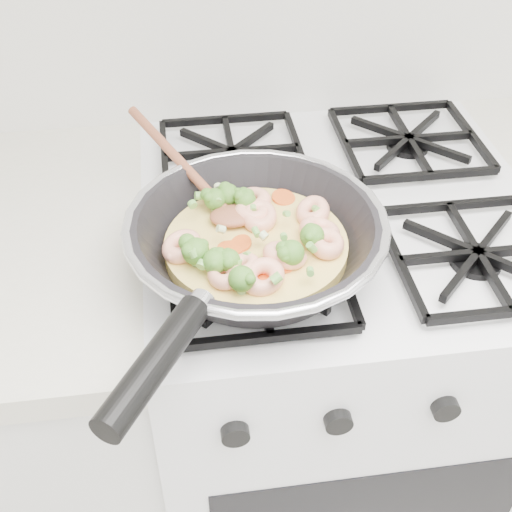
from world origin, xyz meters
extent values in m
cube|color=white|center=(0.00, 1.70, 0.45)|extent=(0.60, 0.60, 0.90)
cube|color=black|center=(0.00, 1.70, 0.91)|extent=(0.56, 0.56, 0.02)
torus|color=silver|center=(-0.15, 1.57, 0.99)|extent=(0.34, 0.34, 0.01)
cylinder|color=black|center=(-0.28, 1.36, 0.98)|extent=(0.12, 0.17, 0.03)
cylinder|color=#EDD067|center=(-0.15, 1.57, 0.95)|extent=(0.24, 0.24, 0.02)
ellipsoid|color=brown|center=(-0.17, 1.62, 0.97)|extent=(0.07, 0.08, 0.02)
cylinder|color=brown|center=(-0.24, 1.73, 0.99)|extent=(0.13, 0.21, 0.07)
torus|color=#FCB795|center=(-0.20, 1.50, 0.97)|extent=(0.05, 0.05, 0.02)
torus|color=#FCB795|center=(-0.14, 1.65, 0.97)|extent=(0.07, 0.07, 0.03)
torus|color=#FCB795|center=(-0.12, 1.53, 0.97)|extent=(0.07, 0.07, 0.03)
torus|color=#FCB795|center=(-0.17, 1.51, 0.97)|extent=(0.07, 0.07, 0.03)
torus|color=#FCB795|center=(-0.06, 1.54, 0.97)|extent=(0.07, 0.07, 0.03)
torus|color=#FCB795|center=(-0.15, 1.49, 0.97)|extent=(0.08, 0.08, 0.03)
torus|color=#FCB795|center=(-0.24, 1.56, 0.97)|extent=(0.08, 0.08, 0.02)
torus|color=#FCB795|center=(-0.14, 1.61, 0.97)|extent=(0.07, 0.06, 0.02)
torus|color=#FCB795|center=(-0.15, 1.62, 0.97)|extent=(0.05, 0.06, 0.02)
torus|color=#FCB795|center=(-0.07, 1.57, 0.97)|extent=(0.07, 0.07, 0.03)
torus|color=#FCB795|center=(-0.07, 1.61, 0.97)|extent=(0.07, 0.07, 0.03)
ellipsoid|color=#50892D|center=(-0.19, 1.64, 0.98)|extent=(0.04, 0.04, 0.03)
ellipsoid|color=#50892D|center=(-0.19, 1.52, 0.98)|extent=(0.04, 0.04, 0.03)
ellipsoid|color=#50892D|center=(-0.08, 1.55, 0.98)|extent=(0.04, 0.04, 0.03)
ellipsoid|color=#50892D|center=(-0.21, 1.52, 0.98)|extent=(0.04, 0.04, 0.03)
ellipsoid|color=#50892D|center=(-0.15, 1.63, 0.98)|extent=(0.04, 0.04, 0.03)
ellipsoid|color=#50892D|center=(-0.23, 1.54, 0.98)|extent=(0.04, 0.04, 0.03)
ellipsoid|color=#50892D|center=(-0.18, 1.48, 0.98)|extent=(0.04, 0.04, 0.03)
ellipsoid|color=#50892D|center=(-0.11, 1.52, 0.98)|extent=(0.04, 0.04, 0.03)
ellipsoid|color=#50892D|center=(-0.18, 1.65, 0.98)|extent=(0.04, 0.04, 0.03)
cylinder|color=orange|center=(-0.15, 1.50, 0.96)|extent=(0.03, 0.03, 0.00)
cylinder|color=orange|center=(-0.12, 1.54, 0.96)|extent=(0.04, 0.04, 0.01)
cylinder|color=orange|center=(-0.05, 1.57, 0.96)|extent=(0.04, 0.04, 0.01)
cylinder|color=orange|center=(-0.12, 1.52, 0.96)|extent=(0.04, 0.04, 0.01)
cylinder|color=orange|center=(-0.18, 1.62, 0.96)|extent=(0.03, 0.03, 0.00)
cylinder|color=orange|center=(-0.17, 1.57, 0.96)|extent=(0.04, 0.04, 0.01)
cylinder|color=orange|center=(-0.11, 1.52, 0.96)|extent=(0.04, 0.04, 0.01)
cylinder|color=orange|center=(-0.13, 1.64, 0.96)|extent=(0.04, 0.04, 0.01)
cylinder|color=orange|center=(-0.10, 1.66, 0.96)|extent=(0.04, 0.04, 0.01)
cylinder|color=orange|center=(-0.18, 1.56, 0.96)|extent=(0.05, 0.05, 0.00)
cylinder|color=#6AAE45|center=(-0.22, 1.51, 0.98)|extent=(0.01, 0.01, 0.01)
cylinder|color=#6AAE45|center=(-0.06, 1.60, 0.98)|extent=(0.01, 0.01, 0.01)
cylinder|color=#6AAE45|center=(-0.22, 1.65, 0.98)|extent=(0.01, 0.01, 0.01)
cylinder|color=#6AAE45|center=(-0.19, 1.63, 0.98)|extent=(0.01, 0.01, 0.01)
cylinder|color=#6AAE45|center=(-0.23, 1.62, 0.99)|extent=(0.01, 0.01, 0.01)
cylinder|color=#6AAE45|center=(-0.23, 1.53, 0.99)|extent=(0.01, 0.01, 0.01)
cylinder|color=#6AAE45|center=(-0.12, 1.52, 0.98)|extent=(0.01, 0.01, 0.01)
cylinder|color=beige|center=(-0.11, 1.52, 0.98)|extent=(0.01, 0.01, 0.01)
cylinder|color=beige|center=(-0.23, 1.55, 0.98)|extent=(0.01, 0.01, 0.01)
cylinder|color=#6AAE45|center=(-0.10, 1.48, 0.98)|extent=(0.01, 0.01, 0.01)
cylinder|color=beige|center=(-0.16, 1.66, 0.97)|extent=(0.01, 0.01, 0.01)
cylinder|color=#6AAE45|center=(-0.09, 1.52, 0.98)|extent=(0.01, 0.01, 0.01)
cylinder|color=#6AAE45|center=(-0.15, 1.56, 0.98)|extent=(0.01, 0.01, 0.01)
cylinder|color=beige|center=(-0.19, 1.66, 0.98)|extent=(0.01, 0.01, 0.01)
cylinder|color=#6AAE45|center=(-0.14, 1.47, 0.98)|extent=(0.01, 0.01, 0.01)
cylinder|color=#6AAE45|center=(-0.16, 1.52, 0.97)|extent=(0.01, 0.01, 0.01)
cylinder|color=beige|center=(-0.14, 1.56, 0.98)|extent=(0.01, 0.01, 0.01)
cylinder|color=#6AAE45|center=(-0.11, 1.59, 0.98)|extent=(0.01, 0.01, 0.01)
cylinder|color=#6AAE45|center=(-0.12, 1.54, 0.99)|extent=(0.01, 0.01, 0.01)
cylinder|color=#6AAE45|center=(-0.15, 1.62, 0.98)|extent=(0.01, 0.01, 0.01)
cylinder|color=beige|center=(-0.19, 1.57, 0.98)|extent=(0.01, 0.01, 0.01)
cylinder|color=#6AAE45|center=(-0.21, 1.51, 0.98)|extent=(0.01, 0.01, 0.01)
cylinder|color=#6AAE45|center=(-0.18, 1.51, 0.97)|extent=(0.01, 0.01, 0.01)
cylinder|color=#6AAE45|center=(-0.17, 1.53, 0.97)|extent=(0.01, 0.01, 0.01)
camera|label=1|loc=(-0.24, 0.91, 1.50)|focal=46.90mm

